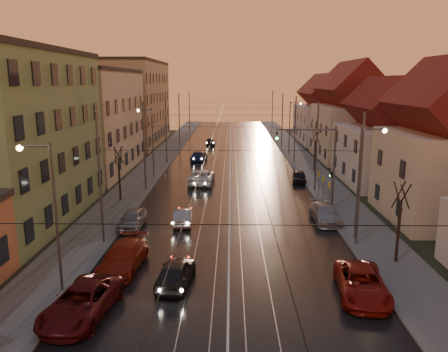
# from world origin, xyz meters

# --- Properties ---
(ground) EXTENTS (160.00, 160.00, 0.00)m
(ground) POSITION_xyz_m (0.00, 0.00, 0.00)
(ground) COLOR black
(ground) RESTS_ON ground
(road) EXTENTS (16.00, 120.00, 0.04)m
(road) POSITION_xyz_m (0.00, 40.00, 0.02)
(road) COLOR black
(road) RESTS_ON ground
(sidewalk_left) EXTENTS (4.00, 120.00, 0.15)m
(sidewalk_left) POSITION_xyz_m (-10.00, 40.00, 0.07)
(sidewalk_left) COLOR #4C4C4C
(sidewalk_left) RESTS_ON ground
(sidewalk_right) EXTENTS (4.00, 120.00, 0.15)m
(sidewalk_right) POSITION_xyz_m (10.00, 40.00, 0.07)
(sidewalk_right) COLOR #4C4C4C
(sidewalk_right) RESTS_ON ground
(tram_rail_0) EXTENTS (0.06, 120.00, 0.03)m
(tram_rail_0) POSITION_xyz_m (-2.20, 40.00, 0.06)
(tram_rail_0) COLOR gray
(tram_rail_0) RESTS_ON road
(tram_rail_1) EXTENTS (0.06, 120.00, 0.03)m
(tram_rail_1) POSITION_xyz_m (-0.77, 40.00, 0.06)
(tram_rail_1) COLOR gray
(tram_rail_1) RESTS_ON road
(tram_rail_2) EXTENTS (0.06, 120.00, 0.03)m
(tram_rail_2) POSITION_xyz_m (0.77, 40.00, 0.06)
(tram_rail_2) COLOR gray
(tram_rail_2) RESTS_ON road
(tram_rail_3) EXTENTS (0.06, 120.00, 0.03)m
(tram_rail_3) POSITION_xyz_m (2.20, 40.00, 0.06)
(tram_rail_3) COLOR gray
(tram_rail_3) RESTS_ON road
(apartment_left_1) EXTENTS (10.00, 18.00, 13.00)m
(apartment_left_1) POSITION_xyz_m (-17.50, 14.00, 6.50)
(apartment_left_1) COLOR #628756
(apartment_left_1) RESTS_ON ground
(apartment_left_2) EXTENTS (10.00, 20.00, 12.00)m
(apartment_left_2) POSITION_xyz_m (-17.50, 34.00, 6.00)
(apartment_left_2) COLOR #B7AE8D
(apartment_left_2) RESTS_ON ground
(apartment_left_3) EXTENTS (10.00, 24.00, 14.00)m
(apartment_left_3) POSITION_xyz_m (-17.50, 58.00, 7.00)
(apartment_left_3) COLOR tan
(apartment_left_3) RESTS_ON ground
(house_right_1) EXTENTS (8.67, 10.20, 10.80)m
(house_right_1) POSITION_xyz_m (17.00, 15.00, 5.45)
(house_right_1) COLOR beige
(house_right_1) RESTS_ON ground
(house_right_2) EXTENTS (9.18, 12.24, 9.20)m
(house_right_2) POSITION_xyz_m (17.00, 28.00, 4.64)
(house_right_2) COLOR silver
(house_right_2) RESTS_ON ground
(house_right_3) EXTENTS (9.18, 14.28, 11.50)m
(house_right_3) POSITION_xyz_m (17.00, 43.00, 5.80)
(house_right_3) COLOR beige
(house_right_3) RESTS_ON ground
(house_right_4) EXTENTS (9.18, 16.32, 10.00)m
(house_right_4) POSITION_xyz_m (17.00, 61.00, 5.05)
(house_right_4) COLOR silver
(house_right_4) RESTS_ON ground
(catenary_pole_l_1) EXTENTS (0.16, 0.16, 9.00)m
(catenary_pole_l_1) POSITION_xyz_m (-8.60, 9.00, 4.50)
(catenary_pole_l_1) COLOR #595B60
(catenary_pole_l_1) RESTS_ON ground
(catenary_pole_r_1) EXTENTS (0.16, 0.16, 9.00)m
(catenary_pole_r_1) POSITION_xyz_m (8.60, 9.00, 4.50)
(catenary_pole_r_1) COLOR #595B60
(catenary_pole_r_1) RESTS_ON ground
(catenary_pole_l_2) EXTENTS (0.16, 0.16, 9.00)m
(catenary_pole_l_2) POSITION_xyz_m (-8.60, 24.00, 4.50)
(catenary_pole_l_2) COLOR #595B60
(catenary_pole_l_2) RESTS_ON ground
(catenary_pole_r_2) EXTENTS (0.16, 0.16, 9.00)m
(catenary_pole_r_2) POSITION_xyz_m (8.60, 24.00, 4.50)
(catenary_pole_r_2) COLOR #595B60
(catenary_pole_r_2) RESTS_ON ground
(catenary_pole_l_3) EXTENTS (0.16, 0.16, 9.00)m
(catenary_pole_l_3) POSITION_xyz_m (-8.60, 39.00, 4.50)
(catenary_pole_l_3) COLOR #595B60
(catenary_pole_l_3) RESTS_ON ground
(catenary_pole_r_3) EXTENTS (0.16, 0.16, 9.00)m
(catenary_pole_r_3) POSITION_xyz_m (8.60, 39.00, 4.50)
(catenary_pole_r_3) COLOR #595B60
(catenary_pole_r_3) RESTS_ON ground
(catenary_pole_l_4) EXTENTS (0.16, 0.16, 9.00)m
(catenary_pole_l_4) POSITION_xyz_m (-8.60, 54.00, 4.50)
(catenary_pole_l_4) COLOR #595B60
(catenary_pole_l_4) RESTS_ON ground
(catenary_pole_r_4) EXTENTS (0.16, 0.16, 9.00)m
(catenary_pole_r_4) POSITION_xyz_m (8.60, 54.00, 4.50)
(catenary_pole_r_4) COLOR #595B60
(catenary_pole_r_4) RESTS_ON ground
(catenary_pole_l_5) EXTENTS (0.16, 0.16, 9.00)m
(catenary_pole_l_5) POSITION_xyz_m (-8.60, 72.00, 4.50)
(catenary_pole_l_5) COLOR #595B60
(catenary_pole_l_5) RESTS_ON ground
(catenary_pole_r_5) EXTENTS (0.16, 0.16, 9.00)m
(catenary_pole_r_5) POSITION_xyz_m (8.60, 72.00, 4.50)
(catenary_pole_r_5) COLOR #595B60
(catenary_pole_r_5) RESTS_ON ground
(street_lamp_0) EXTENTS (1.75, 0.32, 8.00)m
(street_lamp_0) POSITION_xyz_m (-9.10, 2.00, 4.89)
(street_lamp_0) COLOR #595B60
(street_lamp_0) RESTS_ON ground
(street_lamp_1) EXTENTS (1.75, 0.32, 8.00)m
(street_lamp_1) POSITION_xyz_m (9.10, 10.00, 4.89)
(street_lamp_1) COLOR #595B60
(street_lamp_1) RESTS_ON ground
(street_lamp_2) EXTENTS (1.75, 0.32, 8.00)m
(street_lamp_2) POSITION_xyz_m (-9.10, 30.00, 4.89)
(street_lamp_2) COLOR #595B60
(street_lamp_2) RESTS_ON ground
(street_lamp_3) EXTENTS (1.75, 0.32, 8.00)m
(street_lamp_3) POSITION_xyz_m (9.10, 46.00, 4.89)
(street_lamp_3) COLOR #595B60
(street_lamp_3) RESTS_ON ground
(traffic_light_mast) EXTENTS (5.30, 0.32, 7.20)m
(traffic_light_mast) POSITION_xyz_m (7.99, 18.00, 4.60)
(traffic_light_mast) COLOR #595B60
(traffic_light_mast) RESTS_ON ground
(bare_tree_0) EXTENTS (1.09, 1.09, 5.11)m
(bare_tree_0) POSITION_xyz_m (-10.20, 20.00, 2.49)
(bare_tree_0) COLOR black
(bare_tree_0) RESTS_ON ground
(bare_tree_1) EXTENTS (1.09, 1.09, 5.11)m
(bare_tree_1) POSITION_xyz_m (10.20, 6.00, 2.49)
(bare_tree_1) COLOR black
(bare_tree_1) RESTS_ON ground
(bare_tree_2) EXTENTS (1.09, 1.09, 5.11)m
(bare_tree_2) POSITION_xyz_m (10.40, 34.00, 2.49)
(bare_tree_2) COLOR black
(bare_tree_2) RESTS_ON ground
(driving_car_0) EXTENTS (2.08, 4.33, 1.43)m
(driving_car_0) POSITION_xyz_m (-2.89, 2.98, 0.71)
(driving_car_0) COLOR black
(driving_car_0) RESTS_ON ground
(driving_car_1) EXTENTS (1.63, 3.94, 1.27)m
(driving_car_1) POSITION_xyz_m (-3.65, 13.34, 0.63)
(driving_car_1) COLOR #97989D
(driving_car_1) RESTS_ON ground
(driving_car_2) EXTENTS (2.72, 5.62, 1.54)m
(driving_car_2) POSITION_xyz_m (-3.08, 27.01, 0.77)
(driving_car_2) COLOR silver
(driving_car_2) RESTS_ON ground
(driving_car_3) EXTENTS (2.35, 4.86, 1.36)m
(driving_car_3) POSITION_xyz_m (-4.40, 41.04, 0.68)
(driving_car_3) COLOR #161F44
(driving_car_3) RESTS_ON ground
(driving_car_4) EXTENTS (1.68, 3.90, 1.31)m
(driving_car_4) POSITION_xyz_m (-3.48, 56.20, 0.65)
(driving_car_4) COLOR black
(driving_car_4) RESTS_ON ground
(parked_left_1) EXTENTS (3.16, 5.60, 1.48)m
(parked_left_1) POSITION_xyz_m (-6.92, -0.42, 0.74)
(parked_left_1) COLOR #4D0D0E
(parked_left_1) RESTS_ON ground
(parked_left_2) EXTENTS (2.43, 5.30, 1.50)m
(parked_left_2) POSITION_xyz_m (-6.26, 4.96, 0.75)
(parked_left_2) COLOR maroon
(parked_left_2) RESTS_ON ground
(parked_left_3) EXTENTS (1.74, 4.15, 1.40)m
(parked_left_3) POSITION_xyz_m (-7.37, 12.37, 0.70)
(parked_left_3) COLOR gray
(parked_left_3) RESTS_ON ground
(parked_right_0) EXTENTS (2.93, 5.38, 1.43)m
(parked_right_0) POSITION_xyz_m (6.88, 1.81, 0.72)
(parked_right_0) COLOR maroon
(parked_right_0) RESTS_ON ground
(parked_right_1) EXTENTS (2.04, 4.78, 1.37)m
(parked_right_1) POSITION_xyz_m (7.57, 14.05, 0.69)
(parked_right_1) COLOR #9D9EA3
(parked_right_1) RESTS_ON ground
(parked_right_2) EXTENTS (1.93, 3.84, 1.25)m
(parked_right_2) POSITION_xyz_m (7.60, 27.86, 0.63)
(parked_right_2) COLOR black
(parked_right_2) RESTS_ON ground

